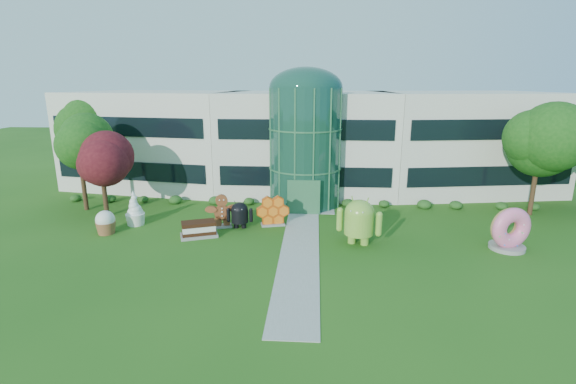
# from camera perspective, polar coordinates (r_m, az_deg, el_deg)

# --- Properties ---
(ground) EXTENTS (140.00, 140.00, 0.00)m
(ground) POSITION_cam_1_polar(r_m,az_deg,el_deg) (25.08, 1.51, -9.34)
(ground) COLOR #215114
(ground) RESTS_ON ground
(building) EXTENTS (46.00, 15.00, 9.30)m
(building) POSITION_cam_1_polar(r_m,az_deg,el_deg) (41.25, 2.58, 7.03)
(building) COLOR beige
(building) RESTS_ON ground
(atrium) EXTENTS (6.00, 6.00, 9.80)m
(atrium) POSITION_cam_1_polar(r_m,az_deg,el_deg) (35.28, 2.36, 6.10)
(atrium) COLOR #194738
(atrium) RESTS_ON ground
(walkway) EXTENTS (2.40, 20.00, 0.04)m
(walkway) POSITION_cam_1_polar(r_m,az_deg,el_deg) (26.91, 1.68, -7.56)
(walkway) COLOR #9E9E93
(walkway) RESTS_ON ground
(tree_red) EXTENTS (4.00, 4.00, 6.00)m
(tree_red) POSITION_cam_1_polar(r_m,az_deg,el_deg) (35.25, -23.98, 1.66)
(tree_red) COLOR #3F0C14
(tree_red) RESTS_ON ground
(trees_backdrop) EXTENTS (52.00, 8.00, 8.40)m
(trees_backdrop) POSITION_cam_1_polar(r_m,az_deg,el_deg) (36.38, 2.39, 5.25)
(trees_backdrop) COLOR #144812
(trees_backdrop) RESTS_ON ground
(android_green) EXTENTS (3.55, 2.87, 3.49)m
(android_green) POSITION_cam_1_polar(r_m,az_deg,el_deg) (27.30, 9.70, -3.57)
(android_green) COLOR #7EB239
(android_green) RESTS_ON ground
(android_black) EXTENTS (2.03, 1.41, 2.24)m
(android_black) POSITION_cam_1_polar(r_m,az_deg,el_deg) (30.20, -6.63, -2.89)
(android_black) COLOR black
(android_black) RESTS_ON ground
(donut) EXTENTS (2.95, 2.00, 2.80)m
(donut) POSITION_cam_1_polar(r_m,az_deg,el_deg) (29.64, 28.03, -4.38)
(donut) COLOR #E7588B
(donut) RESTS_ON ground
(gingerbread) EXTENTS (2.85, 1.80, 2.46)m
(gingerbread) POSITION_cam_1_polar(r_m,az_deg,el_deg) (30.58, -9.02, -2.53)
(gingerbread) COLOR brown
(gingerbread) RESTS_ON ground
(ice_cream_sandwich) EXTENTS (2.74, 2.02, 1.10)m
(ice_cream_sandwich) POSITION_cam_1_polar(r_m,az_deg,el_deg) (29.14, -12.11, -4.99)
(ice_cream_sandwich) COLOR black
(ice_cream_sandwich) RESTS_ON ground
(honeycomb) EXTENTS (2.70, 1.50, 2.01)m
(honeycomb) POSITION_cam_1_polar(r_m,az_deg,el_deg) (30.61, -2.09, -2.78)
(honeycomb) COLOR orange
(honeycomb) RESTS_ON ground
(froyo) EXTENTS (1.82, 1.82, 2.56)m
(froyo) POSITION_cam_1_polar(r_m,az_deg,el_deg) (32.63, -20.25, -2.08)
(froyo) COLOR white
(froyo) RESTS_ON ground
(cupcake) EXTENTS (1.44, 1.44, 1.68)m
(cupcake) POSITION_cam_1_polar(r_m,az_deg,el_deg) (31.63, -23.69, -3.80)
(cupcake) COLOR white
(cupcake) RESTS_ON ground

